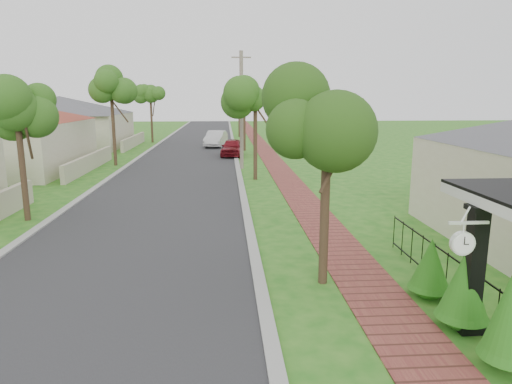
{
  "coord_description": "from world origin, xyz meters",
  "views": [
    {
      "loc": [
        -0.14,
        -8.89,
        4.46
      ],
      "look_at": [
        0.82,
        5.35,
        1.5
      ],
      "focal_mm": 32.0,
      "sensor_mm": 36.0,
      "label": 1
    }
  ],
  "objects_px": {
    "utility_pole": "(241,110)",
    "near_tree": "(328,115)",
    "porch_post": "(473,276)",
    "station_clock": "(463,242)",
    "parked_car_white": "(216,139)",
    "parked_car_red": "(232,148)"
  },
  "relations": [
    {
      "from": "utility_pole",
      "to": "station_clock",
      "type": "distance_m",
      "value": 21.7
    },
    {
      "from": "porch_post",
      "to": "near_tree",
      "type": "bearing_deg",
      "value": 133.23
    },
    {
      "from": "parked_car_white",
      "to": "near_tree",
      "type": "height_order",
      "value": "near_tree"
    },
    {
      "from": "utility_pole",
      "to": "near_tree",
      "type": "bearing_deg",
      "value": -85.98
    },
    {
      "from": "parked_car_red",
      "to": "near_tree",
      "type": "bearing_deg",
      "value": -78.95
    },
    {
      "from": "parked_car_red",
      "to": "near_tree",
      "type": "height_order",
      "value": "near_tree"
    },
    {
      "from": "near_tree",
      "to": "utility_pole",
      "type": "xyz_separation_m",
      "value": [
        -1.3,
        18.5,
        -0.37
      ]
    },
    {
      "from": "parked_car_red",
      "to": "station_clock",
      "type": "relative_size",
      "value": 5.29
    },
    {
      "from": "parked_car_white",
      "to": "station_clock",
      "type": "xyz_separation_m",
      "value": [
        5.06,
        -34.78,
        1.23
      ]
    },
    {
      "from": "porch_post",
      "to": "station_clock",
      "type": "xyz_separation_m",
      "value": [
        -0.49,
        -0.4,
        0.83
      ]
    },
    {
      "from": "parked_car_white",
      "to": "utility_pole",
      "type": "distance_m",
      "value": 13.84
    },
    {
      "from": "utility_pole",
      "to": "porch_post",
      "type": "bearing_deg",
      "value": -80.14
    },
    {
      "from": "parked_car_red",
      "to": "near_tree",
      "type": "relative_size",
      "value": 0.76
    },
    {
      "from": "parked_car_red",
      "to": "utility_pole",
      "type": "distance_m",
      "value": 7.1
    },
    {
      "from": "near_tree",
      "to": "utility_pole",
      "type": "relative_size",
      "value": 0.7
    },
    {
      "from": "parked_car_red",
      "to": "station_clock",
      "type": "bearing_deg",
      "value": -75.59
    },
    {
      "from": "utility_pole",
      "to": "station_clock",
      "type": "height_order",
      "value": "utility_pole"
    },
    {
      "from": "parked_car_white",
      "to": "parked_car_red",
      "type": "bearing_deg",
      "value": -68.99
    },
    {
      "from": "porch_post",
      "to": "utility_pole",
      "type": "relative_size",
      "value": 0.35
    },
    {
      "from": "porch_post",
      "to": "station_clock",
      "type": "relative_size",
      "value": 3.43
    },
    {
      "from": "porch_post",
      "to": "near_tree",
      "type": "relative_size",
      "value": 0.49
    },
    {
      "from": "parked_car_white",
      "to": "station_clock",
      "type": "distance_m",
      "value": 35.17
    }
  ]
}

